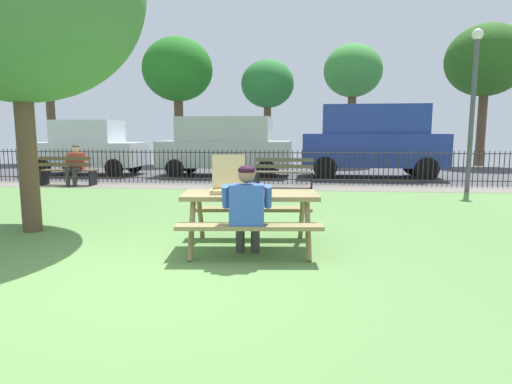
% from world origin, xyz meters
% --- Properties ---
extents(ground, '(28.00, 12.50, 0.02)m').
position_xyz_m(ground, '(0.00, 2.25, -0.01)').
color(ground, '#5D8746').
extents(cobblestone_walkway, '(28.00, 1.40, 0.01)m').
position_xyz_m(cobblestone_walkway, '(0.00, 7.80, -0.00)').
color(cobblestone_walkway, slate).
extents(street_asphalt, '(28.00, 7.06, 0.01)m').
position_xyz_m(street_asphalt, '(0.00, 12.03, -0.01)').
color(street_asphalt, '#424247').
extents(picnic_table_foreground, '(1.91, 1.62, 0.79)m').
position_xyz_m(picnic_table_foreground, '(0.97, 1.25, 0.60)').
color(picnic_table_foreground, olive).
rests_on(picnic_table_foreground, ground).
extents(pizza_box_open, '(0.53, 0.60, 0.50)m').
position_xyz_m(pizza_box_open, '(0.66, 1.33, 0.86)').
color(pizza_box_open, tan).
rests_on(pizza_box_open, picnic_table_foreground).
extents(adult_at_table, '(0.62, 0.61, 1.19)m').
position_xyz_m(adult_at_table, '(0.98, 0.75, 0.66)').
color(adult_at_table, '#3D3D3D').
rests_on(adult_at_table, ground).
extents(iron_fence_streetside, '(20.28, 0.03, 1.03)m').
position_xyz_m(iron_fence_streetside, '(-0.00, 8.50, 0.52)').
color(iron_fence_streetside, '#2D2823').
rests_on(iron_fence_streetside, ground).
extents(park_bench_left, '(1.61, 0.49, 0.85)m').
position_xyz_m(park_bench_left, '(-5.12, 7.66, 0.42)').
color(park_bench_left, brown).
rests_on(park_bench_left, ground).
extents(park_bench_center, '(1.62, 0.52, 0.85)m').
position_xyz_m(park_bench_center, '(1.27, 7.66, 0.42)').
color(park_bench_center, brown).
rests_on(park_bench_center, ground).
extents(person_on_park_bench, '(0.62, 0.61, 1.19)m').
position_xyz_m(person_on_park_bench, '(-4.88, 7.68, 0.66)').
color(person_on_park_bench, '#2F2F2F').
rests_on(person_on_park_bench, ground).
extents(lamp_post_walkway, '(0.28, 0.28, 4.16)m').
position_xyz_m(lamp_post_walkway, '(6.13, 7.40, 2.53)').
color(lamp_post_walkway, '#4C4C51').
rests_on(lamp_post_walkway, ground).
extents(parked_car_far_left, '(3.95, 1.94, 1.98)m').
position_xyz_m(parked_car_far_left, '(-5.93, 10.72, 1.01)').
color(parked_car_far_left, silver).
rests_on(parked_car_far_left, ground).
extents(parked_car_left, '(4.67, 2.11, 2.08)m').
position_xyz_m(parked_car_left, '(-0.92, 10.72, 1.10)').
color(parked_car_left, '#B6BDB8').
rests_on(parked_car_left, ground).
extents(parked_car_center, '(4.79, 2.26, 2.46)m').
position_xyz_m(parked_car_center, '(4.19, 10.72, 1.31)').
color(parked_car_center, navy).
rests_on(parked_car_center, ground).
extents(far_tree_left, '(3.02, 3.02, 5.94)m').
position_xyz_m(far_tree_left, '(-10.49, 16.19, 4.51)').
color(far_tree_left, brown).
rests_on(far_tree_left, ground).
extents(far_tree_midleft, '(3.31, 3.31, 5.97)m').
position_xyz_m(far_tree_midleft, '(-4.05, 16.19, 4.43)').
color(far_tree_midleft, brown).
rests_on(far_tree_midleft, ground).
extents(far_tree_center, '(2.46, 2.46, 4.88)m').
position_xyz_m(far_tree_center, '(0.22, 16.19, 3.72)').
color(far_tree_center, brown).
rests_on(far_tree_center, ground).
extents(far_tree_midright, '(2.65, 2.65, 5.52)m').
position_xyz_m(far_tree_midright, '(4.13, 16.19, 4.25)').
color(far_tree_midright, brown).
rests_on(far_tree_midright, ground).
extents(far_tree_right, '(3.49, 3.49, 6.27)m').
position_xyz_m(far_tree_right, '(9.94, 16.19, 4.66)').
color(far_tree_right, brown).
rests_on(far_tree_right, ground).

